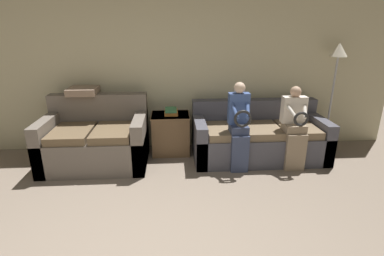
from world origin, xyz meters
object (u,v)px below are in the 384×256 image
(couch_main, at_px, (258,138))
(couch_side, at_px, (96,141))
(floor_lamp, at_px, (337,65))
(child_left_seated, at_px, (239,123))
(side_shelf, at_px, (171,133))
(book_stack, at_px, (171,112))
(child_right_seated, at_px, (295,125))
(throw_pillow, at_px, (83,91))

(couch_main, bearing_deg, couch_side, -178.30)
(couch_main, distance_m, floor_lamp, 1.66)
(couch_side, relative_size, child_left_seated, 1.19)
(side_shelf, height_order, book_stack, book_stack)
(child_right_seated, distance_m, book_stack, 1.85)
(child_left_seated, height_order, floor_lamp, floor_lamp)
(floor_lamp, distance_m, throw_pillow, 3.91)
(child_right_seated, relative_size, floor_lamp, 0.68)
(couch_main, bearing_deg, book_stack, 168.73)
(child_right_seated, height_order, floor_lamp, floor_lamp)
(couch_side, height_order, side_shelf, couch_side)
(side_shelf, bearing_deg, child_left_seated, -33.51)
(couch_main, height_order, child_left_seated, child_left_seated)
(couch_side, height_order, child_left_seated, child_left_seated)
(couch_main, xyz_separation_m, floor_lamp, (1.24, 0.28, 1.07))
(book_stack, relative_size, throw_pillow, 0.67)
(couch_side, height_order, floor_lamp, floor_lamp)
(child_right_seated, bearing_deg, child_left_seated, 179.73)
(couch_side, bearing_deg, couch_main, 1.70)
(couch_side, relative_size, throw_pillow, 3.51)
(throw_pillow, bearing_deg, child_right_seated, -12.18)
(couch_main, distance_m, child_left_seated, 0.66)
(child_right_seated, bearing_deg, book_stack, 159.51)
(floor_lamp, bearing_deg, couch_side, -174.53)
(floor_lamp, bearing_deg, throw_pillow, -179.94)
(couch_side, distance_m, floor_lamp, 3.84)
(couch_main, relative_size, floor_lamp, 1.17)
(floor_lamp, bearing_deg, couch_main, -167.29)
(throw_pillow, bearing_deg, couch_main, -5.96)
(child_left_seated, height_order, child_right_seated, child_left_seated)
(book_stack, distance_m, floor_lamp, 2.67)
(couch_main, xyz_separation_m, couch_side, (-2.44, -0.07, 0.04))
(child_left_seated, distance_m, floor_lamp, 1.90)
(child_left_seated, relative_size, throw_pillow, 2.95)
(couch_main, xyz_separation_m, child_left_seated, (-0.39, -0.38, 0.36))
(couch_side, height_order, child_right_seated, child_right_seated)
(child_left_seated, bearing_deg, floor_lamp, 21.85)
(child_right_seated, relative_size, side_shelf, 1.84)
(child_left_seated, relative_size, side_shelf, 1.94)
(couch_main, distance_m, throw_pillow, 2.76)
(floor_lamp, relative_size, throw_pillow, 4.09)
(side_shelf, bearing_deg, floor_lamp, 0.56)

